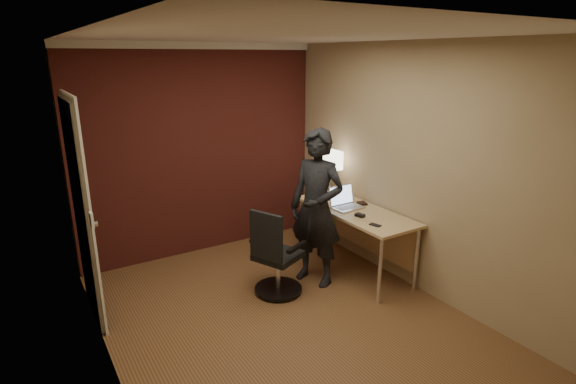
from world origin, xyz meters
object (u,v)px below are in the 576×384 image
at_px(wallet, 362,203).
at_px(desk_lamp, 330,161).
at_px(mouse, 360,215).
at_px(office_chair, 275,259).
at_px(laptop, 344,201).
at_px(person, 317,208).
at_px(phone, 375,225).
at_px(desk, 360,219).

bearing_deg(wallet, desk_lamp, 99.97).
height_order(mouse, office_chair, office_chair).
relative_size(wallet, office_chair, 0.12).
distance_m(desk_lamp, laptop, 0.60).
relative_size(desk_lamp, mouse, 5.35).
bearing_deg(laptop, person, -166.06).
height_order(laptop, phone, laptop).
distance_m(desk, office_chair, 1.12).
relative_size(laptop, phone, 2.93).
bearing_deg(person, desk_lamp, 110.28).
bearing_deg(office_chair, person, 2.51).
relative_size(desk, office_chair, 1.66).
xyz_separation_m(desk_lamp, person, (-0.61, -0.58, -0.32)).
height_order(desk_lamp, mouse, desk_lamp).
bearing_deg(phone, wallet, 44.55).
relative_size(laptop, mouse, 3.37).
height_order(desk, wallet, wallet).
xyz_separation_m(desk_lamp, office_chair, (-1.13, -0.60, -0.75)).
xyz_separation_m(laptop, mouse, (-0.06, -0.34, -0.05)).
distance_m(desk_lamp, office_chair, 1.48).
relative_size(desk, laptop, 4.45).
relative_size(mouse, person, 0.06).
xyz_separation_m(laptop, office_chair, (-0.99, -0.14, -0.39)).
height_order(phone, office_chair, office_chair).
bearing_deg(mouse, desk, 36.09).
distance_m(phone, person, 0.62).
bearing_deg(desk_lamp, phone, -102.71).
height_order(mouse, person, person).
distance_m(desk, laptop, 0.26).
xyz_separation_m(mouse, wallet, (0.29, 0.30, -0.01)).
bearing_deg(laptop, desk, -50.24).
bearing_deg(office_chair, desk_lamp, 28.09).
distance_m(desk, mouse, 0.30).
bearing_deg(mouse, desk_lamp, 63.30).
height_order(mouse, wallet, mouse).
relative_size(desk, wallet, 13.64).
bearing_deg(desk_lamp, office_chair, -151.91).
xyz_separation_m(phone, wallet, (0.33, 0.58, 0.01)).
bearing_deg(desk, office_chair, -179.99).
relative_size(laptop, wallet, 3.06).
xyz_separation_m(mouse, person, (-0.40, 0.22, 0.09)).
xyz_separation_m(laptop, wallet, (0.23, -0.04, -0.05)).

